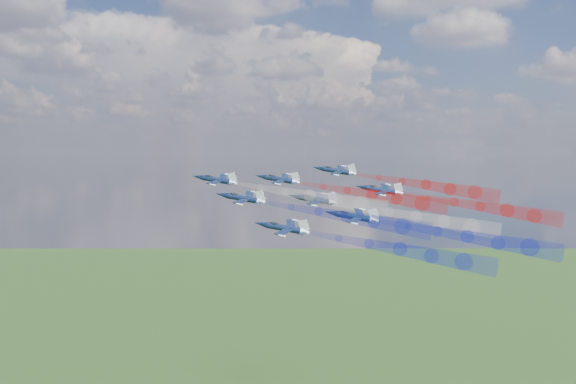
# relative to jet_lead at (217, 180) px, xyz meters

# --- Properties ---
(jet_lead) EXTENTS (13.66, 11.70, 6.92)m
(jet_lead) POSITION_rel_jet_lead_xyz_m (0.00, 0.00, 0.00)
(jet_lead) COLOR black
(trail_lead) EXTENTS (35.67, 10.41, 9.87)m
(trail_lead) POSITION_rel_jet_lead_xyz_m (22.34, -3.67, -3.36)
(trail_lead) COLOR white
(jet_inner_left) EXTENTS (13.66, 11.70, 6.92)m
(jet_inner_left) POSITION_rel_jet_lead_xyz_m (8.30, -11.75, -3.45)
(jet_inner_left) COLOR black
(trail_inner_left) EXTENTS (35.67, 10.41, 9.87)m
(trail_inner_left) POSITION_rel_jet_lead_xyz_m (30.65, -15.42, -6.81)
(trail_inner_left) COLOR #1725C7
(jet_inner_right) EXTENTS (13.66, 11.70, 6.92)m
(jet_inner_right) POSITION_rel_jet_lead_xyz_m (14.26, 6.56, -0.09)
(jet_inner_right) COLOR black
(trail_inner_right) EXTENTS (35.67, 10.41, 9.87)m
(trail_inner_right) POSITION_rel_jet_lead_xyz_m (36.60, 2.89, -3.45)
(trail_inner_right) COLOR red
(jet_outer_left) EXTENTS (13.66, 11.70, 6.92)m
(jet_outer_left) POSITION_rel_jet_lead_xyz_m (18.59, -23.13, -8.44)
(jet_outer_left) COLOR black
(trail_outer_left) EXTENTS (35.67, 10.41, 9.87)m
(trail_outer_left) POSITION_rel_jet_lead_xyz_m (40.93, -26.80, -11.80)
(trail_outer_left) COLOR #1725C7
(jet_center_third) EXTENTS (13.66, 11.70, 6.92)m
(jet_center_third) POSITION_rel_jet_lead_xyz_m (23.54, -3.81, -4.21)
(jet_center_third) COLOR black
(trail_center_third) EXTENTS (35.67, 10.41, 9.87)m
(trail_center_third) POSITION_rel_jet_lead_xyz_m (45.88, -7.48, -7.57)
(trail_center_third) COLOR white
(jet_outer_right) EXTENTS (13.66, 11.70, 6.92)m
(jet_outer_right) POSITION_rel_jet_lead_xyz_m (27.90, 16.21, 1.75)
(jet_outer_right) COLOR black
(trail_outer_right) EXTENTS (35.67, 10.41, 9.87)m
(trail_outer_right) POSITION_rel_jet_lead_xyz_m (50.25, 12.54, -1.61)
(trail_outer_right) COLOR red
(jet_rear_left) EXTENTS (13.66, 11.70, 6.92)m
(jet_rear_left) POSITION_rel_jet_lead_xyz_m (32.31, -15.76, -6.79)
(jet_rear_left) COLOR black
(trail_rear_left) EXTENTS (35.67, 10.41, 9.87)m
(trail_rear_left) POSITION_rel_jet_lead_xyz_m (54.66, -19.43, -10.14)
(trail_rear_left) COLOR #1725C7
(jet_rear_right) EXTENTS (13.66, 11.70, 6.92)m
(jet_rear_right) POSITION_rel_jet_lead_xyz_m (38.82, 4.56, -2.46)
(jet_rear_right) COLOR black
(trail_rear_right) EXTENTS (35.67, 10.41, 9.87)m
(trail_rear_right) POSITION_rel_jet_lead_xyz_m (61.17, 0.89, -5.82)
(trail_rear_right) COLOR red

